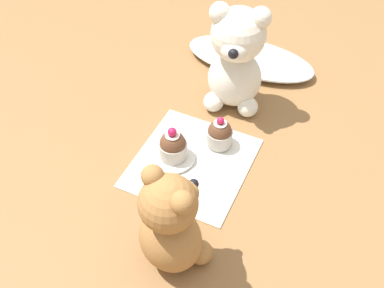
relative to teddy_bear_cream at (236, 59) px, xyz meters
The scene contains 8 objects.
ground_plane 0.23m from the teddy_bear_cream, 91.73° to the right, with size 4.00×4.00×0.00m, color olive.
knitted_placemat 0.23m from the teddy_bear_cream, 91.73° to the right, with size 0.22×0.23×0.01m, color silver.
tulle_cloth 0.18m from the teddy_bear_cream, 95.33° to the left, with size 0.32×0.14×0.03m, color white.
teddy_bear_cream is the anchor object (origin of this frame).
teddy_bear_tan 0.40m from the teddy_bear_cream, 82.65° to the right, with size 0.13×0.13×0.21m.
cupcake_near_cream_bear 0.16m from the teddy_bear_cream, 80.08° to the right, with size 0.05×0.05×0.07m.
saucer_plate 0.24m from the teddy_bear_cream, 102.05° to the right, with size 0.09×0.09×0.01m, color white.
cupcake_near_tan_bear 0.23m from the teddy_bear_cream, 102.05° to the right, with size 0.06×0.06×0.08m.
Camera 1 is at (0.24, -0.52, 0.68)m, focal length 42.00 mm.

